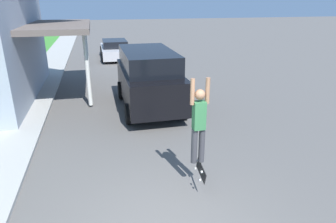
{
  "coord_description": "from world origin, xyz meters",
  "views": [
    {
      "loc": [
        -0.86,
        -4.1,
        3.91
      ],
      "look_at": [
        0.84,
        2.93,
        1.19
      ],
      "focal_mm": 32.0,
      "sensor_mm": 36.0,
      "label": 1
    }
  ],
  "objects_px": {
    "suv_parked": "(149,78)",
    "car_down_street": "(115,49)",
    "skateboarder": "(199,121)",
    "skateboard": "(201,170)"
  },
  "relations": [
    {
      "from": "suv_parked",
      "to": "car_down_street",
      "type": "bearing_deg",
      "value": 92.71
    },
    {
      "from": "skateboarder",
      "to": "skateboard",
      "type": "bearing_deg",
      "value": -77.19
    },
    {
      "from": "suv_parked",
      "to": "skateboarder",
      "type": "distance_m",
      "value": 5.29
    },
    {
      "from": "car_down_street",
      "to": "skateboarder",
      "type": "bearing_deg",
      "value": -87.73
    },
    {
      "from": "car_down_street",
      "to": "skateboard",
      "type": "xyz_separation_m",
      "value": [
        0.66,
        -16.07,
        -0.18
      ]
    },
    {
      "from": "skateboarder",
      "to": "skateboard",
      "type": "relative_size",
      "value": 2.46
    },
    {
      "from": "suv_parked",
      "to": "skateboard",
      "type": "distance_m",
      "value": 5.47
    },
    {
      "from": "car_down_street",
      "to": "skateboarder",
      "type": "height_order",
      "value": "skateboarder"
    },
    {
      "from": "skateboard",
      "to": "car_down_street",
      "type": "bearing_deg",
      "value": 92.37
    },
    {
      "from": "skateboard",
      "to": "suv_parked",
      "type": "bearing_deg",
      "value": 91.7
    }
  ]
}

